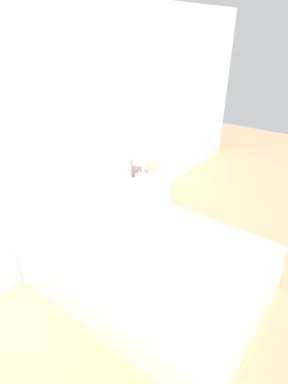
% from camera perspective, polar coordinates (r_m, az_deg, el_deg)
% --- Properties ---
extents(ground_plane, '(12.00, 12.00, 0.00)m').
position_cam_1_polar(ground_plane, '(3.76, -12.31, -9.73)').
color(ground_plane, tan).
extents(wall_back, '(8.00, 0.06, 2.60)m').
position_cam_1_polar(wall_back, '(3.19, -15.59, 9.45)').
color(wall_back, silver).
rests_on(wall_back, ground_plane).
extents(bed, '(1.50, 2.12, 1.17)m').
position_cam_1_polar(bed, '(3.03, -0.25, -12.66)').
color(bed, beige).
rests_on(bed, ground_plane).
extents(nightstand, '(0.44, 0.45, 0.50)m').
position_cam_1_polar(nightstand, '(4.12, 0.72, -0.99)').
color(nightstand, white).
rests_on(nightstand, ground_plane).
extents(table_lamp, '(0.19, 0.19, 0.38)m').
position_cam_1_polar(table_lamp, '(3.91, -0.94, 5.67)').
color(table_lamp, beige).
rests_on(table_lamp, nightstand).
extents(flower_vase, '(0.17, 0.17, 0.27)m').
position_cam_1_polar(flower_vase, '(4.07, 1.59, 5.15)').
color(flower_vase, silver).
rests_on(flower_vase, nightstand).
extents(teacup, '(0.10, 0.10, 0.07)m').
position_cam_1_polar(teacup, '(3.87, 0.90, 1.64)').
color(teacup, white).
rests_on(teacup, nightstand).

